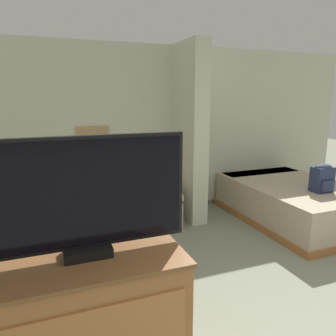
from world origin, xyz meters
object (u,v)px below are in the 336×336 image
(couch, at_px, (101,207))
(backpack, at_px, (322,178))
(tv, at_px, (84,197))
(bed, at_px, (293,201))
(coffee_table, at_px, (106,231))

(couch, relative_size, backpack, 5.62)
(tv, height_order, bed, tv)
(tv, distance_m, backpack, 3.78)
(coffee_table, relative_size, backpack, 1.88)
(coffee_table, distance_m, backpack, 2.95)
(couch, bearing_deg, coffee_table, -95.97)
(couch, relative_size, coffee_table, 2.99)
(couch, distance_m, tv, 3.07)
(couch, height_order, coffee_table, couch)
(couch, bearing_deg, backpack, -22.64)
(backpack, bearing_deg, bed, 93.77)
(couch, bearing_deg, tv, -100.49)
(coffee_table, distance_m, bed, 2.89)
(coffee_table, xyz_separation_m, backpack, (2.91, -0.24, 0.42))
(backpack, bearing_deg, couch, 157.36)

